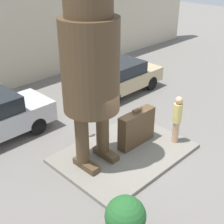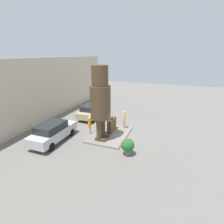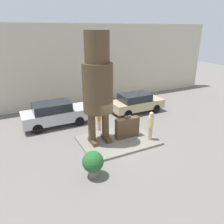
# 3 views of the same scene
# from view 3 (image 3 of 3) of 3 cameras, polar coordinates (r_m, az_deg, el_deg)

# --- Properties ---
(ground_plane) EXTENTS (60.00, 60.00, 0.00)m
(ground_plane) POSITION_cam_3_polar(r_m,az_deg,el_deg) (12.90, 1.56, -7.64)
(ground_plane) COLOR slate
(pedestal) EXTENTS (4.30, 3.08, 0.12)m
(pedestal) POSITION_cam_3_polar(r_m,az_deg,el_deg) (12.87, 1.56, -7.41)
(pedestal) COLOR slate
(pedestal) RESTS_ON ground_plane
(building_backdrop) EXTENTS (28.00, 0.60, 6.56)m
(building_backdrop) POSITION_cam_3_polar(r_m,az_deg,el_deg) (18.88, -9.98, 11.88)
(building_backdrop) COLOR beige
(building_backdrop) RESTS_ON ground_plane
(statue_figure) EXTENTS (1.62, 1.62, 6.00)m
(statue_figure) POSITION_cam_3_polar(r_m,az_deg,el_deg) (11.49, -3.78, 8.13)
(statue_figure) COLOR #4C3823
(statue_figure) RESTS_ON pedestal
(giant_suitcase) EXTENTS (1.47, 0.37, 1.36)m
(giant_suitcase) POSITION_cam_3_polar(r_m,az_deg,el_deg) (12.90, 3.99, -4.07)
(giant_suitcase) COLOR #4C3823
(giant_suitcase) RESTS_ON pedestal
(tourist) EXTENTS (0.29, 0.29, 1.72)m
(tourist) POSITION_cam_3_polar(r_m,az_deg,el_deg) (12.63, 10.10, -3.27)
(tourist) COLOR tan
(tourist) RESTS_ON pedestal
(parked_car_silver) EXTENTS (4.39, 1.75, 1.64)m
(parked_car_silver) POSITION_cam_3_polar(r_m,az_deg,el_deg) (15.11, -14.70, -0.35)
(parked_car_silver) COLOR #B7B7BC
(parked_car_silver) RESTS_ON ground_plane
(parked_car_tan) EXTENTS (4.11, 1.79, 1.52)m
(parked_car_tan) POSITION_cam_3_polar(r_m,az_deg,el_deg) (17.04, 6.33, 2.52)
(parked_car_tan) COLOR tan
(parked_car_tan) RESTS_ON ground_plane
(planter_pot) EXTENTS (0.95, 0.95, 1.23)m
(planter_pot) POSITION_cam_3_polar(r_m,az_deg,el_deg) (9.81, -4.99, -13.01)
(planter_pot) COLOR #70665B
(planter_pot) RESTS_ON ground_plane
(worker_hivis) EXTENTS (0.28, 0.28, 1.66)m
(worker_hivis) POSITION_cam_3_polar(r_m,az_deg,el_deg) (13.76, -3.44, -1.54)
(worker_hivis) COLOR beige
(worker_hivis) RESTS_ON ground_plane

